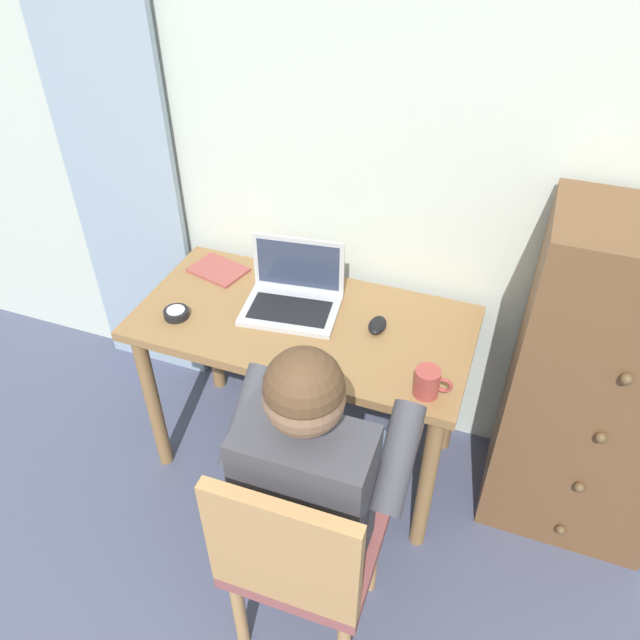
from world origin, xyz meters
TOP-DOWN VIEW (x-y plane):
  - wall_back at (0.00, 2.20)m, footprint 4.80×0.05m
  - curtain_panel at (-1.17, 2.13)m, footprint 0.52×0.03m
  - desk at (-0.25, 1.83)m, footprint 1.20×0.60m
  - dresser at (0.78, 1.94)m, footprint 0.59×0.44m
  - chair at (0.01, 1.11)m, footprint 0.43×0.41m
  - person_seated at (0.00, 1.29)m, footprint 0.53×0.59m
  - laptop at (-0.32, 1.89)m, footprint 0.37×0.29m
  - computer_mouse at (0.01, 1.87)m, footprint 0.06×0.10m
  - desk_clock at (-0.69, 1.69)m, footprint 0.09×0.09m
  - notebook_pad at (-0.68, 2.00)m, footprint 0.24×0.20m
  - coffee_mug at (0.24, 1.62)m, footprint 0.12×0.08m

SIDE VIEW (x-z plane):
  - chair at x=0.01m, z-range 0.05..0.92m
  - desk at x=-0.25m, z-range 0.26..0.99m
  - dresser at x=0.78m, z-range 0.00..1.26m
  - person_seated at x=0.00m, z-range 0.07..1.26m
  - notebook_pad at x=-0.68m, z-range 0.73..0.75m
  - desk_clock at x=-0.69m, z-range 0.73..0.76m
  - computer_mouse at x=0.01m, z-range 0.73..0.77m
  - coffee_mug at x=0.24m, z-range 0.73..0.83m
  - laptop at x=-0.32m, z-range 0.67..0.90m
  - curtain_panel at x=-1.17m, z-range 0.00..2.17m
  - wall_back at x=0.00m, z-range 0.00..2.50m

